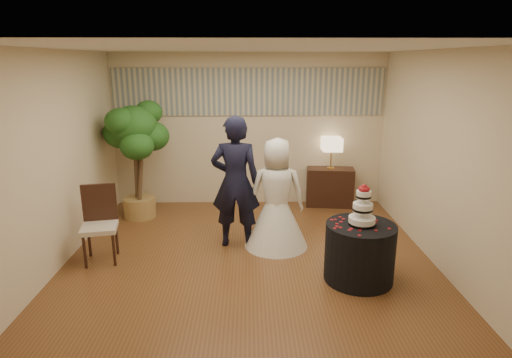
{
  "coord_description": "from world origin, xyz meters",
  "views": [
    {
      "loc": [
        0.0,
        -5.37,
        2.67
      ],
      "look_at": [
        0.1,
        0.4,
        1.05
      ],
      "focal_mm": 30.0,
      "sensor_mm": 36.0,
      "label": 1
    }
  ],
  "objects_px": {
    "console": "(330,187)",
    "groom": "(235,182)",
    "cake_table": "(360,252)",
    "wedding_cake": "(363,205)",
    "table_lamp": "(331,153)",
    "bride": "(277,193)",
    "ficus_tree": "(136,160)",
    "side_chair": "(99,225)"
  },
  "relations": [
    {
      "from": "console",
      "to": "groom",
      "type": "bearing_deg",
      "value": -127.67
    },
    {
      "from": "groom",
      "to": "cake_table",
      "type": "bearing_deg",
      "value": 150.26
    },
    {
      "from": "cake_table",
      "to": "wedding_cake",
      "type": "height_order",
      "value": "wedding_cake"
    },
    {
      "from": "groom",
      "to": "console",
      "type": "distance_m",
      "value": 2.53
    },
    {
      "from": "table_lamp",
      "to": "bride",
      "type": "bearing_deg",
      "value": -121.87
    },
    {
      "from": "cake_table",
      "to": "table_lamp",
      "type": "distance_m",
      "value": 2.91
    },
    {
      "from": "cake_table",
      "to": "console",
      "type": "bearing_deg",
      "value": 86.97
    },
    {
      "from": "groom",
      "to": "wedding_cake",
      "type": "distance_m",
      "value": 1.89
    },
    {
      "from": "table_lamp",
      "to": "ficus_tree",
      "type": "bearing_deg",
      "value": -170.76
    },
    {
      "from": "wedding_cake",
      "to": "table_lamp",
      "type": "height_order",
      "value": "table_lamp"
    },
    {
      "from": "console",
      "to": "side_chair",
      "type": "xyz_separation_m",
      "value": [
        -3.53,
        -2.26,
        0.16
      ]
    },
    {
      "from": "groom",
      "to": "console",
      "type": "relative_size",
      "value": 2.24
    },
    {
      "from": "groom",
      "to": "bride",
      "type": "relative_size",
      "value": 1.19
    },
    {
      "from": "bride",
      "to": "ficus_tree",
      "type": "distance_m",
      "value": 2.63
    },
    {
      "from": "cake_table",
      "to": "wedding_cake",
      "type": "xyz_separation_m",
      "value": [
        0.0,
        0.0,
        0.62
      ]
    },
    {
      "from": "table_lamp",
      "to": "groom",
      "type": "bearing_deg",
      "value": -134.14
    },
    {
      "from": "bride",
      "to": "table_lamp",
      "type": "relative_size",
      "value": 2.79
    },
    {
      "from": "groom",
      "to": "wedding_cake",
      "type": "xyz_separation_m",
      "value": [
        1.56,
        -1.07,
        0.02
      ]
    },
    {
      "from": "cake_table",
      "to": "table_lamp",
      "type": "xyz_separation_m",
      "value": [
        0.15,
        2.83,
        0.64
      ]
    },
    {
      "from": "console",
      "to": "ficus_tree",
      "type": "xyz_separation_m",
      "value": [
        -3.43,
        -0.56,
        0.66
      ]
    },
    {
      "from": "groom",
      "to": "cake_table",
      "type": "xyz_separation_m",
      "value": [
        1.56,
        -1.07,
        -0.6
      ]
    },
    {
      "from": "table_lamp",
      "to": "ficus_tree",
      "type": "relative_size",
      "value": 0.28
    },
    {
      "from": "bride",
      "to": "groom",
      "type": "bearing_deg",
      "value": 0.2
    },
    {
      "from": "table_lamp",
      "to": "side_chair",
      "type": "relative_size",
      "value": 0.56
    },
    {
      "from": "bride",
      "to": "console",
      "type": "relative_size",
      "value": 1.87
    },
    {
      "from": "bride",
      "to": "cake_table",
      "type": "xyz_separation_m",
      "value": [
        0.97,
        -1.04,
        -0.44
      ]
    },
    {
      "from": "side_chair",
      "to": "cake_table",
      "type": "bearing_deg",
      "value": -20.51
    },
    {
      "from": "groom",
      "to": "wedding_cake",
      "type": "bearing_deg",
      "value": 150.26
    },
    {
      "from": "table_lamp",
      "to": "side_chair",
      "type": "xyz_separation_m",
      "value": [
        -3.53,
        -2.26,
        -0.49
      ]
    },
    {
      "from": "cake_table",
      "to": "ficus_tree",
      "type": "xyz_separation_m",
      "value": [
        -3.28,
        2.27,
        0.66
      ]
    },
    {
      "from": "bride",
      "to": "table_lamp",
      "type": "height_order",
      "value": "bride"
    },
    {
      "from": "bride",
      "to": "console",
      "type": "xyz_separation_m",
      "value": [
        1.12,
        1.8,
        -0.45
      ]
    },
    {
      "from": "groom",
      "to": "side_chair",
      "type": "relative_size",
      "value": 1.86
    },
    {
      "from": "table_lamp",
      "to": "side_chair",
      "type": "distance_m",
      "value": 4.22
    },
    {
      "from": "cake_table",
      "to": "side_chair",
      "type": "height_order",
      "value": "side_chair"
    },
    {
      "from": "wedding_cake",
      "to": "ficus_tree",
      "type": "height_order",
      "value": "ficus_tree"
    },
    {
      "from": "groom",
      "to": "ficus_tree",
      "type": "xyz_separation_m",
      "value": [
        -1.72,
        1.2,
        0.06
      ]
    },
    {
      "from": "wedding_cake",
      "to": "console",
      "type": "bearing_deg",
      "value": 86.97
    },
    {
      "from": "wedding_cake",
      "to": "side_chair",
      "type": "distance_m",
      "value": 3.46
    },
    {
      "from": "bride",
      "to": "console",
      "type": "bearing_deg",
      "value": -118.21
    },
    {
      "from": "wedding_cake",
      "to": "console",
      "type": "xyz_separation_m",
      "value": [
        0.15,
        2.83,
        -0.63
      ]
    },
    {
      "from": "groom",
      "to": "bride",
      "type": "xyz_separation_m",
      "value": [
        0.59,
        -0.04,
        -0.16
      ]
    }
  ]
}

